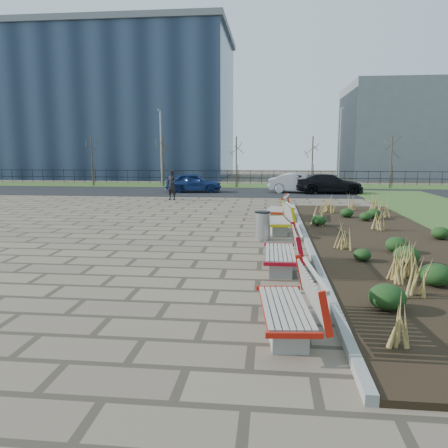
# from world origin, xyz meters

# --- Properties ---
(ground) EXTENTS (120.00, 120.00, 0.00)m
(ground) POSITION_xyz_m (0.00, 0.00, 0.00)
(ground) COLOR #6F614C
(ground) RESTS_ON ground
(planting_bed) EXTENTS (4.50, 18.00, 0.10)m
(planting_bed) POSITION_xyz_m (6.25, 5.00, 0.05)
(planting_bed) COLOR black
(planting_bed) RESTS_ON ground
(planting_curb) EXTENTS (0.16, 18.00, 0.15)m
(planting_curb) POSITION_xyz_m (3.92, 5.00, 0.07)
(planting_curb) COLOR gray
(planting_curb) RESTS_ON ground
(grass_verge_far) EXTENTS (80.00, 5.00, 0.04)m
(grass_verge_far) POSITION_xyz_m (0.00, 28.00, 0.02)
(grass_verge_far) COLOR #33511E
(grass_verge_far) RESTS_ON ground
(road) EXTENTS (80.00, 7.00, 0.02)m
(road) POSITION_xyz_m (0.00, 22.00, 0.01)
(road) COLOR black
(road) RESTS_ON ground
(bench_a) EXTENTS (1.09, 2.17, 1.00)m
(bench_a) POSITION_xyz_m (3.00, -2.06, 0.50)
(bench_a) COLOR #AF170B
(bench_a) RESTS_ON ground
(bench_b) EXTENTS (0.91, 2.10, 1.00)m
(bench_b) POSITION_xyz_m (3.00, 1.69, 0.50)
(bench_b) COLOR #A80B19
(bench_b) RESTS_ON ground
(bench_c) EXTENTS (1.15, 2.19, 1.00)m
(bench_c) POSITION_xyz_m (3.00, 6.70, 0.50)
(bench_c) COLOR #DDC20B
(bench_c) RESTS_ON ground
(bench_d) EXTENTS (1.14, 2.19, 1.00)m
(bench_d) POSITION_xyz_m (3.00, 9.68, 0.50)
(bench_d) COLOR red
(bench_d) RESTS_ON ground
(litter_bin) EXTENTS (0.50, 0.50, 0.92)m
(litter_bin) POSITION_xyz_m (2.51, 5.38, 0.46)
(litter_bin) COLOR #B2B2B7
(litter_bin) RESTS_ON ground
(pedestrian) EXTENTS (0.74, 0.59, 1.78)m
(pedestrian) POSITION_xyz_m (-3.07, 16.79, 0.89)
(pedestrian) COLOR black
(pedestrian) RESTS_ON ground
(car_blue) EXTENTS (4.10, 2.10, 1.33)m
(car_blue) POSITION_xyz_m (-2.64, 21.72, 0.69)
(car_blue) COLOR navy
(car_blue) RESTS_ON road
(car_silver) EXTENTS (4.22, 1.95, 1.34)m
(car_silver) POSITION_xyz_m (4.68, 22.00, 0.69)
(car_silver) COLOR #A6A9AE
(car_silver) RESTS_ON road
(car_black) EXTENTS (4.68, 2.13, 1.33)m
(car_black) POSITION_xyz_m (6.72, 21.72, 0.68)
(car_black) COLOR black
(car_black) RESTS_ON road
(tree_a) EXTENTS (1.40, 1.40, 4.00)m
(tree_a) POSITION_xyz_m (-12.00, 26.50, 2.04)
(tree_a) COLOR #4C3D2D
(tree_a) RESTS_ON grass_verge_far
(tree_b) EXTENTS (1.40, 1.40, 4.00)m
(tree_b) POSITION_xyz_m (-6.00, 26.50, 2.04)
(tree_b) COLOR #4C3D2D
(tree_b) RESTS_ON grass_verge_far
(tree_c) EXTENTS (1.40, 1.40, 4.00)m
(tree_c) POSITION_xyz_m (0.00, 26.50, 2.04)
(tree_c) COLOR #4C3D2D
(tree_c) RESTS_ON grass_verge_far
(tree_d) EXTENTS (1.40, 1.40, 4.00)m
(tree_d) POSITION_xyz_m (6.00, 26.50, 2.04)
(tree_d) COLOR #4C3D2D
(tree_d) RESTS_ON grass_verge_far
(tree_e) EXTENTS (1.40, 1.40, 4.00)m
(tree_e) POSITION_xyz_m (12.00, 26.50, 2.04)
(tree_e) COLOR #4C3D2D
(tree_e) RESTS_ON grass_verge_far
(lamp_west) EXTENTS (0.24, 0.60, 6.00)m
(lamp_west) POSITION_xyz_m (-6.00, 26.00, 3.04)
(lamp_west) COLOR gray
(lamp_west) RESTS_ON grass_verge_far
(lamp_east) EXTENTS (0.24, 0.60, 6.00)m
(lamp_east) POSITION_xyz_m (8.00, 26.00, 3.04)
(lamp_east) COLOR gray
(lamp_east) RESTS_ON grass_verge_far
(railing_fence) EXTENTS (44.00, 0.10, 1.20)m
(railing_fence) POSITION_xyz_m (0.00, 29.50, 0.64)
(railing_fence) COLOR black
(railing_fence) RESTS_ON grass_verge_far
(building_glass) EXTENTS (40.00, 14.00, 15.00)m
(building_glass) POSITION_xyz_m (-22.00, 40.00, 7.50)
(building_glass) COLOR #192338
(building_glass) RESTS_ON ground
(building_grey) EXTENTS (18.00, 12.00, 10.00)m
(building_grey) POSITION_xyz_m (20.00, 42.00, 5.00)
(building_grey) COLOR slate
(building_grey) RESTS_ON ground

